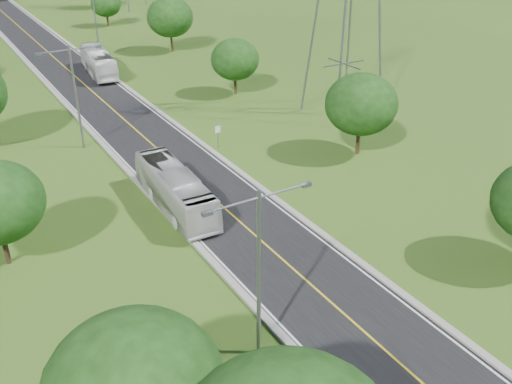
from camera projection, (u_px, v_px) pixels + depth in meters
ground at (97, 96)px, 70.07m from camera, size 260.00×260.00×0.00m
road at (83, 84)px, 74.60m from camera, size 8.00×150.00×0.06m
curb_left at (50, 88)px, 72.62m from camera, size 0.50×150.00×0.22m
curb_right at (115, 78)px, 76.51m from camera, size 0.50×150.00×0.22m
speed_limit_sign at (218, 133)px, 55.01m from camera, size 0.55×0.09×2.40m
streetlight_near_left at (259, 263)px, 28.17m from camera, size 5.90×0.25×10.00m
streetlight_mid_left at (75, 89)px, 53.19m from camera, size 5.90×0.25×10.00m
streetlight_far_right at (95, 18)px, 83.69m from camera, size 5.90×0.25×10.00m
tree_rb at (361, 104)px, 52.34m from camera, size 6.72×6.72×7.82m
tree_rc at (235, 59)px, 68.85m from camera, size 5.88×5.88×6.84m
tree_rd at (170, 17)px, 87.52m from camera, size 7.14×7.14×8.30m
tree_re at (106, 4)px, 105.15m from camera, size 5.46×5.46×6.35m
bus_outbound at (99, 62)px, 77.61m from camera, size 4.18×12.37×3.38m
bus_inbound at (175, 189)px, 44.43m from camera, size 3.21×11.70×3.23m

